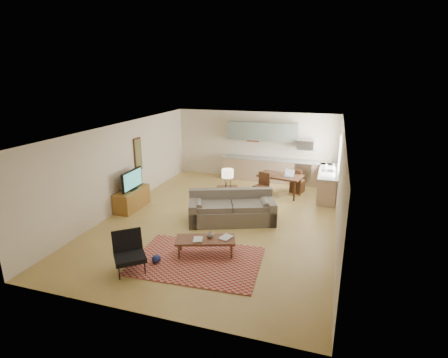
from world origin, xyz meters
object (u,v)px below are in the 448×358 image
(sofa, at_px, (232,208))
(armchair, at_px, (129,253))
(console_table, at_px, (227,199))
(dining_table, at_px, (280,185))
(coffee_table, at_px, (205,247))
(tv_credenza, at_px, (132,199))

(sofa, bearing_deg, armchair, -134.52)
(console_table, xyz_separation_m, dining_table, (1.35, 1.86, -0.00))
(coffee_table, bearing_deg, tv_credenza, 128.86)
(console_table, relative_size, dining_table, 0.51)
(tv_credenza, bearing_deg, dining_table, 31.66)
(armchair, bearing_deg, dining_table, 28.54)
(coffee_table, relative_size, dining_table, 0.95)
(coffee_table, bearing_deg, sofa, 69.91)
(sofa, bearing_deg, tv_credenza, 157.65)
(console_table, bearing_deg, dining_table, 30.14)
(sofa, distance_m, tv_credenza, 3.33)
(sofa, bearing_deg, coffee_table, -112.64)
(coffee_table, bearing_deg, armchair, -157.43)
(tv_credenza, distance_m, console_table, 3.04)
(console_table, height_order, dining_table, console_table)
(armchair, xyz_separation_m, dining_table, (2.34, 5.90, -0.05))
(armchair, distance_m, dining_table, 6.35)
(sofa, distance_m, console_table, 0.95)
(console_table, bearing_deg, armchair, -127.52)
(coffee_table, height_order, tv_credenza, tv_credenza)
(armchair, height_order, console_table, armchair)
(sofa, relative_size, dining_table, 1.74)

